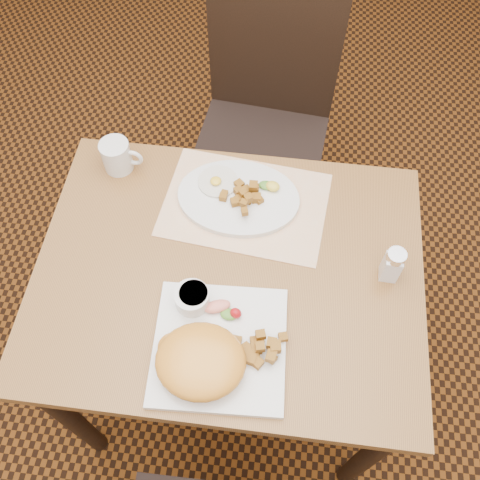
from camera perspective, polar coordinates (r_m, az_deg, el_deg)
name	(u,v)px	position (r m, az deg, el deg)	size (l,w,h in m)	color
ground	(232,369)	(1.94, -0.81, -13.57)	(8.00, 8.00, 0.00)	black
table	(229,290)	(1.34, -1.15, -5.37)	(0.90, 0.70, 0.75)	brown
chair_far	(265,114)	(1.83, 2.71, 13.25)	(0.46, 0.47, 0.97)	black
placemat	(245,204)	(1.33, 0.55, 3.81)	(0.40, 0.28, 0.00)	white
plate_square	(220,346)	(1.16, -2.20, -11.27)	(0.28, 0.28, 0.02)	silver
plate_oval	(238,198)	(1.34, -0.17, 4.54)	(0.30, 0.23, 0.02)	silver
hollandaise_mound	(200,361)	(1.11, -4.31, -12.76)	(0.19, 0.17, 0.07)	gold
ramekin	(192,298)	(1.17, -5.14, -6.15)	(0.08, 0.08, 0.04)	silver
garnish_sq	(224,310)	(1.17, -1.71, -7.44)	(0.09, 0.05, 0.03)	#387223
fried_egg	(218,181)	(1.35, -2.40, 6.26)	(0.10, 0.10, 0.02)	white
garnish_ov	(270,186)	(1.34, 3.25, 5.78)	(0.06, 0.04, 0.02)	#387223
salt_shaker	(392,265)	(1.24, 15.93, -2.54)	(0.04, 0.04, 0.10)	white
coffee_mug	(117,156)	(1.41, -12.94, 8.73)	(0.11, 0.08, 0.09)	silver
home_fries_sq	(259,348)	(1.13, 2.01, -11.46)	(0.12, 0.09, 0.04)	#9F6619
home_fries_ov	(244,195)	(1.31, 0.47, 4.80)	(0.11, 0.11, 0.03)	#9F6619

